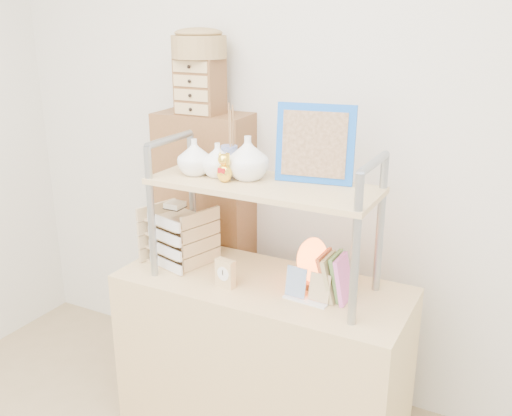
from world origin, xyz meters
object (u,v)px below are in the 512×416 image
Objects in this scene: desk at (262,361)px; cabinet at (207,246)px; letter_tray at (177,239)px; salt_lamp at (312,261)px.

cabinet is (-0.50, 0.37, 0.30)m from desk.
desk is at bearing -40.37° from cabinet.
letter_tray reaches higher than desk.
letter_tray is at bearing -81.22° from cabinet.
letter_tray is (0.08, -0.37, 0.19)m from cabinet.
salt_lamp reaches higher than desk.
desk is 5.92× the size of salt_lamp.
cabinet is 4.82× the size of letter_tray.
cabinet reaches higher than letter_tray.
cabinet is 0.42m from letter_tray.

